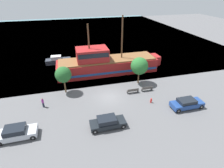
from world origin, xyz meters
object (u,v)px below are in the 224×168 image
object	(u,v)px
pirate_ship	(106,63)
parked_car_curb_front	(108,122)
moored_boat_dockside	(58,60)
parked_car_curb_mid	(187,103)
pedestrian_walking_near	(43,103)
bench_promenade_west	(133,91)
parked_car_curb_rear	(17,133)
fire_hydrant	(151,100)
bench_promenade_east	(147,89)

from	to	relation	value
pirate_ship	parked_car_curb_front	xyz separation A→B (m)	(-3.39, -15.86, -1.19)
moored_boat_dockside	parked_car_curb_mid	xyz separation A→B (m)	(18.23, -22.29, 0.04)
parked_car_curb_mid	pedestrian_walking_near	size ratio (longest dim) A/B	3.10
bench_promenade_west	pedestrian_walking_near	size ratio (longest dim) A/B	1.28
pedestrian_walking_near	bench_promenade_west	bearing A→B (deg)	1.23
parked_car_curb_front	parked_car_curb_rear	world-z (taller)	parked_car_curb_rear
parked_car_curb_front	parked_car_curb_mid	size ratio (longest dim) A/B	0.94
parked_car_curb_rear	fire_hydrant	size ratio (longest dim) A/B	5.76
parked_car_curb_mid	parked_car_curb_rear	size ratio (longest dim) A/B	1.07
parked_car_curb_front	pedestrian_walking_near	xyz separation A→B (m)	(-8.16, 6.46, 0.04)
moored_boat_dockside	bench_promenade_east	world-z (taller)	moored_boat_dockside
moored_boat_dockside	parked_car_curb_rear	distance (m)	22.79
bench_promenade_east	parked_car_curb_rear	bearing A→B (deg)	-163.04
parked_car_curb_mid	pedestrian_walking_near	distance (m)	20.96
parked_car_curb_front	pedestrian_walking_near	size ratio (longest dim) A/B	2.93
parked_car_curb_rear	bench_promenade_west	bearing A→B (deg)	19.32
parked_car_curb_mid	bench_promenade_east	bearing A→B (deg)	121.67
bench_promenade_east	pirate_ship	bearing A→B (deg)	119.42
parked_car_curb_mid	bench_promenade_east	world-z (taller)	parked_car_curb_mid
fire_hydrant	parked_car_curb_rear	bearing A→B (deg)	-172.21
fire_hydrant	bench_promenade_west	xyz separation A→B (m)	(-1.71, 3.31, 0.04)
pirate_ship	parked_car_curb_front	distance (m)	16.26
parked_car_curb_front	bench_promenade_east	distance (m)	10.88
parked_car_curb_front	fire_hydrant	xyz separation A→B (m)	(7.65, 3.45, -0.31)
bench_promenade_west	pirate_ship	bearing A→B (deg)	105.65
fire_hydrant	bench_promenade_west	world-z (taller)	bench_promenade_west
moored_boat_dockside	parked_car_curb_rear	size ratio (longest dim) A/B	1.26
pirate_ship	parked_car_curb_mid	bearing A→B (deg)	-59.69
bench_promenade_west	parked_car_curb_rear	bearing A→B (deg)	-160.68
fire_hydrant	pedestrian_walking_near	world-z (taller)	pedestrian_walking_near
bench_promenade_west	moored_boat_dockside	bearing A→B (deg)	126.18
pirate_ship	moored_boat_dockside	bearing A→B (deg)	142.09
bench_promenade_west	pedestrian_walking_near	distance (m)	14.10
pedestrian_walking_near	pirate_ship	bearing A→B (deg)	39.14
parked_car_curb_front	parked_car_curb_mid	distance (m)	12.12
parked_car_curb_rear	pedestrian_walking_near	bearing A→B (deg)	65.78
parked_car_curb_rear	fire_hydrant	xyz separation A→B (m)	(18.29, 2.50, -0.34)
pirate_ship	bench_promenade_east	world-z (taller)	pirate_ship
pirate_ship	pedestrian_walking_near	size ratio (longest dim) A/B	13.93
pirate_ship	parked_car_curb_mid	world-z (taller)	pirate_ship
bench_promenade_east	bench_promenade_west	distance (m)	2.57
parked_car_curb_rear	moored_boat_dockside	bearing A→B (deg)	78.64
moored_boat_dockside	bench_promenade_east	bearing A→B (deg)	-48.39
moored_boat_dockside	parked_car_curb_front	distance (m)	24.09
parked_car_curb_mid	parked_car_curb_rear	xyz separation A→B (m)	(-22.71, -0.05, 0.02)
parked_car_curb_front	fire_hydrant	size ratio (longest dim) A/B	5.84
parked_car_curb_front	bench_promenade_east	world-z (taller)	parked_car_curb_front
moored_boat_dockside	fire_hydrant	world-z (taller)	moored_boat_dockside
parked_car_curb_front	fire_hydrant	world-z (taller)	parked_car_curb_front
bench_promenade_east	pedestrian_walking_near	bearing A→B (deg)	-178.87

